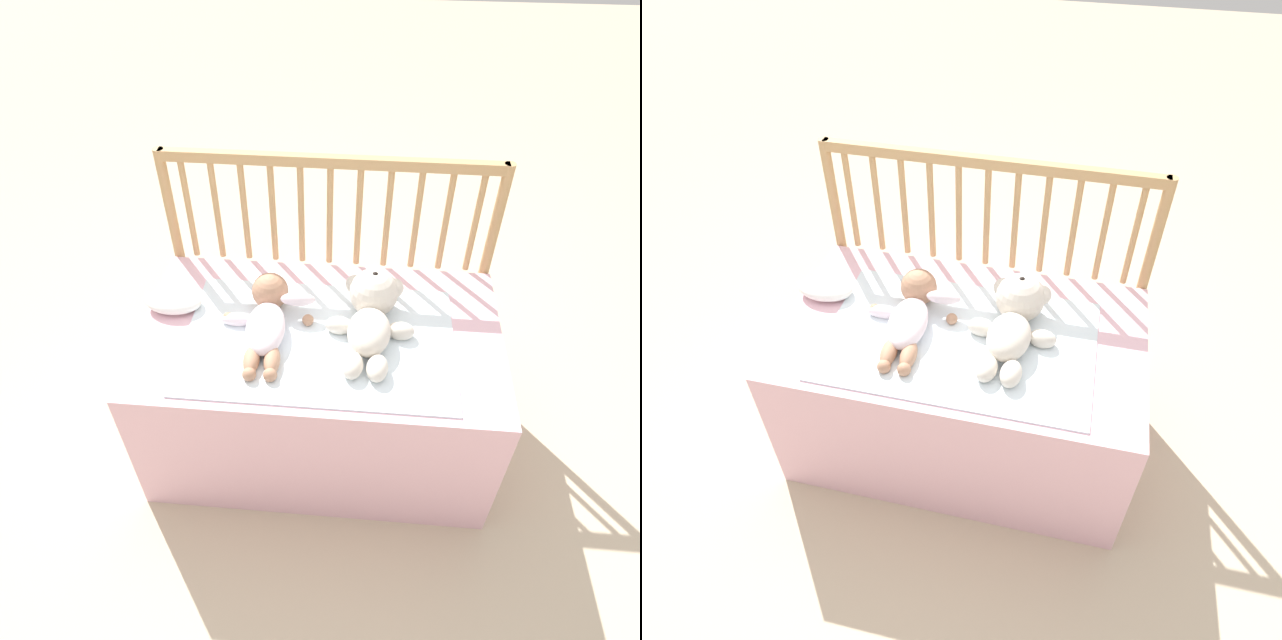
# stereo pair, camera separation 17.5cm
# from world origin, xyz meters

# --- Properties ---
(ground_plane) EXTENTS (12.00, 12.00, 0.00)m
(ground_plane) POSITION_xyz_m (0.00, 0.00, 0.00)
(ground_plane) COLOR #C6B293
(crib_mattress) EXTENTS (1.15, 0.68, 0.55)m
(crib_mattress) POSITION_xyz_m (0.00, 0.00, 0.27)
(crib_mattress) COLOR #EDB7C6
(crib_mattress) RESTS_ON ground_plane
(crib_rail) EXTENTS (1.15, 0.04, 0.96)m
(crib_rail) POSITION_xyz_m (0.00, 0.36, 0.67)
(crib_rail) COLOR tan
(crib_rail) RESTS_ON ground_plane
(blanket) EXTENTS (0.83, 0.53, 0.01)m
(blanket) POSITION_xyz_m (-0.00, -0.05, 0.55)
(blanket) COLOR white
(blanket) RESTS_ON crib_mattress
(teddy_bear) EXTENTS (0.28, 0.41, 0.16)m
(teddy_bear) POSITION_xyz_m (0.16, 0.03, 0.61)
(teddy_bear) COLOR silver
(teddy_bear) RESTS_ON crib_mattress
(baby) EXTENTS (0.30, 0.41, 0.12)m
(baby) POSITION_xyz_m (-0.17, -0.00, 0.60)
(baby) COLOR white
(baby) RESTS_ON crib_mattress
(small_pillow) EXTENTS (0.19, 0.12, 0.06)m
(small_pillow) POSITION_xyz_m (-0.49, 0.07, 0.58)
(small_pillow) COLOR white
(small_pillow) RESTS_ON crib_mattress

